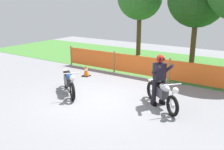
{
  "coord_description": "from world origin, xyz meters",
  "views": [
    {
      "loc": [
        4.91,
        -6.54,
        3.29
      ],
      "look_at": [
        0.46,
        0.23,
        0.9
      ],
      "focal_mm": 39.91,
      "sensor_mm": 36.0,
      "label": 1
    }
  ],
  "objects_px": {
    "motorcycle_trailing": "(69,82)",
    "traffic_cone": "(86,71)",
    "rider_lead": "(159,77)",
    "motorcycle_lead": "(162,93)"
  },
  "relations": [
    {
      "from": "motorcycle_lead",
      "to": "traffic_cone",
      "type": "xyz_separation_m",
      "value": [
        -4.25,
        1.41,
        -0.21
      ]
    },
    {
      "from": "motorcycle_trailing",
      "to": "rider_lead",
      "type": "distance_m",
      "value": 3.31
    },
    {
      "from": "rider_lead",
      "to": "traffic_cone",
      "type": "xyz_separation_m",
      "value": [
        -4.08,
        1.26,
        -0.69
      ]
    },
    {
      "from": "motorcycle_lead",
      "to": "traffic_cone",
      "type": "distance_m",
      "value": 4.49
    },
    {
      "from": "motorcycle_lead",
      "to": "motorcycle_trailing",
      "type": "distance_m",
      "value": 3.41
    },
    {
      "from": "motorcycle_trailing",
      "to": "traffic_cone",
      "type": "distance_m",
      "value": 2.33
    },
    {
      "from": "motorcycle_lead",
      "to": "rider_lead",
      "type": "distance_m",
      "value": 0.53
    },
    {
      "from": "rider_lead",
      "to": "traffic_cone",
      "type": "distance_m",
      "value": 4.33
    },
    {
      "from": "motorcycle_lead",
      "to": "traffic_cone",
      "type": "height_order",
      "value": "motorcycle_lead"
    },
    {
      "from": "motorcycle_trailing",
      "to": "traffic_cone",
      "type": "xyz_separation_m",
      "value": [
        -0.93,
        2.13,
        -0.21
      ]
    }
  ]
}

